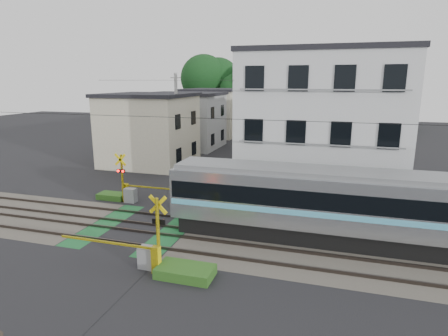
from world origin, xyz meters
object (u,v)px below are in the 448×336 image
(apartment_block, at_px, (322,123))
(pedestrian, at_px, (251,137))
(crossing_signal_far, at_px, (130,191))
(commuter_train, at_px, (348,206))
(crossing_signal_near, at_px, (149,252))

(apartment_block, bearing_deg, pedestrian, 116.58)
(apartment_block, bearing_deg, crossing_signal_far, -152.22)
(commuter_train, distance_m, crossing_signal_near, 9.08)
(crossing_signal_near, relative_size, pedestrian, 2.61)
(commuter_train, bearing_deg, pedestrian, 111.92)
(crossing_signal_far, xyz_separation_m, pedestrian, (2.62, 22.75, 0.20))
(commuter_train, xyz_separation_m, crossing_signal_near, (-7.59, -4.85, -1.11))
(crossing_signal_near, xyz_separation_m, apartment_block, (5.91, 13.15, 3.94))
(commuter_train, relative_size, crossing_signal_far, 3.50)
(pedestrian, bearing_deg, crossing_signal_near, 72.53)
(crossing_signal_far, bearing_deg, apartment_block, 27.78)
(commuter_train, height_order, pedestrian, commuter_train)
(apartment_block, relative_size, pedestrian, 5.63)
(commuter_train, height_order, crossing_signal_far, commuter_train)
(crossing_signal_near, relative_size, apartment_block, 0.46)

